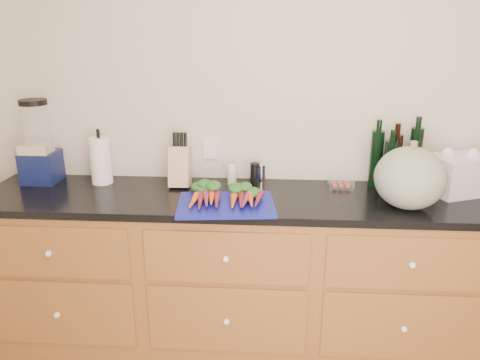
# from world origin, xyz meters

# --- Properties ---
(wall_back) EXTENTS (4.10, 0.05, 2.60)m
(wall_back) POSITION_xyz_m (0.00, 1.62, 1.30)
(wall_back) COLOR beige
(wall_back) RESTS_ON ground
(cabinets) EXTENTS (3.60, 0.64, 0.90)m
(cabinets) POSITION_xyz_m (0.00, 1.30, 0.45)
(cabinets) COLOR brown
(cabinets) RESTS_ON ground
(countertop) EXTENTS (3.64, 0.62, 0.04)m
(countertop) POSITION_xyz_m (0.00, 1.30, 0.92)
(countertop) COLOR black
(countertop) RESTS_ON cabinets
(cutting_board) EXTENTS (0.52, 0.42, 0.01)m
(cutting_board) POSITION_xyz_m (-0.46, 1.14, 0.95)
(cutting_board) COLOR #0F158C
(cutting_board) RESTS_ON countertop
(carrots) EXTENTS (0.39, 0.29, 0.06)m
(carrots) POSITION_xyz_m (-0.46, 1.18, 0.98)
(carrots) COLOR #E1571A
(carrots) RESTS_ON cutting_board
(squash) EXTENTS (0.35, 0.35, 0.31)m
(squash) POSITION_xyz_m (0.45, 1.18, 1.10)
(squash) COLOR slate
(squash) RESTS_ON countertop
(blender_appliance) EXTENTS (0.19, 0.19, 0.48)m
(blender_appliance) POSITION_xyz_m (-1.58, 1.46, 1.15)
(blender_appliance) COLOR #0E1544
(blender_appliance) RESTS_ON countertop
(paper_towel) EXTENTS (0.12, 0.12, 0.27)m
(paper_towel) POSITION_xyz_m (-1.22, 1.46, 1.07)
(paper_towel) COLOR white
(paper_towel) RESTS_ON countertop
(knife_block) EXTENTS (0.11, 0.11, 0.23)m
(knife_block) POSITION_xyz_m (-0.75, 1.44, 1.05)
(knife_block) COLOR tan
(knife_block) RESTS_ON countertop
(grinder_salt) EXTENTS (0.05, 0.05, 0.12)m
(grinder_salt) POSITION_xyz_m (-0.46, 1.48, 1.00)
(grinder_salt) COLOR silver
(grinder_salt) RESTS_ON countertop
(grinder_pepper) EXTENTS (0.05, 0.05, 0.13)m
(grinder_pepper) POSITION_xyz_m (-0.33, 1.48, 1.01)
(grinder_pepper) COLOR black
(grinder_pepper) RESTS_ON countertop
(canister_chrome) EXTENTS (0.05, 0.05, 0.12)m
(canister_chrome) POSITION_xyz_m (-0.29, 1.48, 1.00)
(canister_chrome) COLOR silver
(canister_chrome) RESTS_ON countertop
(tomato_box) EXTENTS (0.14, 0.11, 0.06)m
(tomato_box) POSITION_xyz_m (0.16, 1.47, 0.97)
(tomato_box) COLOR white
(tomato_box) RESTS_ON countertop
(bottles) EXTENTS (0.28, 0.14, 0.34)m
(bottles) POSITION_xyz_m (0.45, 1.51, 1.09)
(bottles) COLOR black
(bottles) RESTS_ON countertop
(grocery_bag) EXTENTS (0.35, 0.32, 0.21)m
(grocery_bag) POSITION_xyz_m (0.77, 1.42, 1.04)
(grocery_bag) COLOR white
(grocery_bag) RESTS_ON countertop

